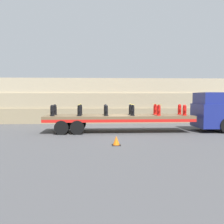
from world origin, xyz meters
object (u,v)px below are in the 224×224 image
(traffic_cone, at_px, (116,141))
(fire_hydrant_red_far_4, at_px, (155,109))
(fire_hydrant_black_far_3, at_px, (131,110))
(fire_hydrant_red_near_5, at_px, (185,110))
(fire_hydrant_black_far_1, at_px, (80,110))
(fire_hydrant_red_far_5, at_px, (180,109))
(fire_hydrant_black_near_0, at_px, (52,111))
(truck_cab, at_px, (214,112))
(fire_hydrant_black_near_2, at_px, (106,110))
(fire_hydrant_black_far_0, at_px, (55,110))
(fire_hydrant_black_near_1, at_px, (79,111))
(flatbed_trailer, at_px, (111,118))
(fire_hydrant_black_near_3, at_px, (133,110))
(fire_hydrant_black_far_2, at_px, (106,110))
(fire_hydrant_red_near_4, at_px, (159,110))

(traffic_cone, bearing_deg, fire_hydrant_red_far_4, 58.77)
(fire_hydrant_black_far_3, height_order, fire_hydrant_red_near_5, same)
(fire_hydrant_black_far_1, relative_size, fire_hydrant_red_far_5, 1.00)
(fire_hydrant_black_near_0, bearing_deg, truck_cab, 2.65)
(fire_hydrant_black_far_3, bearing_deg, fire_hydrant_black_near_0, -169.01)
(fire_hydrant_black_near_2, bearing_deg, fire_hydrant_red_near_5, 0.00)
(fire_hydrant_black_far_0, xyz_separation_m, fire_hydrant_red_far_4, (7.27, 0.00, 0.00))
(fire_hydrant_black_near_1, height_order, fire_hydrant_red_far_5, same)
(truck_cab, bearing_deg, flatbed_trailer, 180.00)
(fire_hydrant_black_near_3, distance_m, fire_hydrant_red_near_5, 3.64)
(fire_hydrant_black_far_2, height_order, fire_hydrant_black_far_3, same)
(truck_cab, distance_m, fire_hydrant_red_near_4, 4.23)
(traffic_cone, bearing_deg, fire_hydrant_red_near_5, 40.37)
(fire_hydrant_red_near_5, bearing_deg, fire_hydrant_red_far_5, 90.00)
(fire_hydrant_black_far_0, distance_m, fire_hydrant_black_near_3, 5.56)
(fire_hydrant_black_far_0, height_order, fire_hydrant_black_near_1, same)
(fire_hydrant_black_far_2, distance_m, fire_hydrant_black_near_3, 2.10)
(fire_hydrant_black_near_0, xyz_separation_m, fire_hydrant_black_far_1, (1.82, 1.06, 0.00))
(fire_hydrant_black_near_3, height_order, fire_hydrant_black_far_3, same)
(fire_hydrant_black_near_1, relative_size, fire_hydrant_red_near_4, 1.00)
(fire_hydrant_black_near_0, height_order, fire_hydrant_black_near_3, same)
(fire_hydrant_black_near_1, distance_m, fire_hydrant_red_near_5, 7.27)
(fire_hydrant_black_far_2, relative_size, fire_hydrant_red_far_5, 1.00)
(fire_hydrant_red_near_4, bearing_deg, fire_hydrant_red_far_5, 30.23)
(fire_hydrant_black_far_0, bearing_deg, fire_hydrant_black_near_1, -30.23)
(fire_hydrant_black_near_1, height_order, fire_hydrant_black_near_2, same)
(fire_hydrant_black_near_3, relative_size, traffic_cone, 1.57)
(fire_hydrant_black_far_3, distance_m, fire_hydrant_red_far_5, 3.64)
(fire_hydrant_black_near_1, bearing_deg, flatbed_trailer, 13.77)
(fire_hydrant_black_near_3, xyz_separation_m, fire_hydrant_black_far_3, (0.00, 1.06, 0.00))
(fire_hydrant_red_far_4, bearing_deg, fire_hydrant_black_far_3, 180.00)
(fire_hydrant_red_far_5, bearing_deg, fire_hydrant_black_near_1, -171.71)
(fire_hydrant_black_near_0, relative_size, fire_hydrant_red_far_5, 1.00)
(fire_hydrant_black_near_3, xyz_separation_m, fire_hydrant_red_near_4, (1.82, 0.00, 0.00))
(fire_hydrant_red_near_4, relative_size, fire_hydrant_red_far_5, 1.00)
(fire_hydrant_black_far_2, bearing_deg, fire_hydrant_red_near_4, -16.24)
(fire_hydrant_black_far_0, distance_m, fire_hydrant_red_near_5, 9.15)
(fire_hydrant_black_near_2, bearing_deg, fire_hydrant_black_near_0, 180.00)
(fire_hydrant_red_near_4, height_order, fire_hydrant_red_far_5, same)
(fire_hydrant_black_far_0, relative_size, fire_hydrant_black_far_3, 1.00)
(fire_hydrant_black_far_0, xyz_separation_m, fire_hydrant_black_near_1, (1.82, -1.06, 0.00))
(flatbed_trailer, distance_m, fire_hydrant_red_far_5, 5.17)
(fire_hydrant_red_near_4, distance_m, traffic_cone, 5.57)
(flatbed_trailer, height_order, fire_hydrant_black_near_2, fire_hydrant_black_near_2)
(fire_hydrant_black_far_1, bearing_deg, truck_cab, -3.14)
(truck_cab, height_order, fire_hydrant_red_far_4, truck_cab)
(fire_hydrant_black_near_0, distance_m, fire_hydrant_black_near_3, 5.45)
(fire_hydrant_red_far_4, relative_size, traffic_cone, 1.57)
(fire_hydrant_black_far_3, xyz_separation_m, fire_hydrant_red_near_5, (3.64, -1.06, 0.00))
(fire_hydrant_black_near_2, distance_m, traffic_cone, 4.53)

